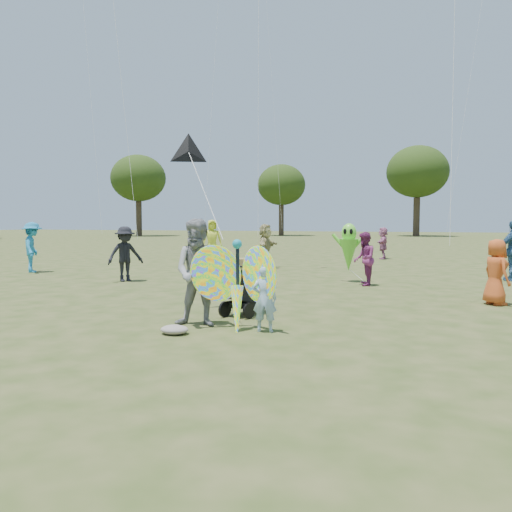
{
  "coord_description": "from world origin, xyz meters",
  "views": [
    {
      "loc": [
        3.01,
        -7.97,
        1.8
      ],
      "look_at": [
        -0.2,
        1.5,
        1.1
      ],
      "focal_mm": 35.0,
      "sensor_mm": 36.0,
      "label": 1
    }
  ],
  "objects": [
    {
      "name": "crowd_j",
      "position": [
        1.12,
        16.5,
        0.76
      ],
      "size": [
        0.48,
        1.42,
        1.52
      ],
      "primitive_type": "imported",
      "rotation": [
        0.0,
        0.0,
        4.74
      ],
      "color": "#AE638B",
      "rests_on": "ground"
    },
    {
      "name": "crowd_i",
      "position": [
        -10.05,
        6.07,
        0.89
      ],
      "size": [
        1.2,
        1.31,
        1.77
      ],
      "primitive_type": "imported",
      "rotation": [
        0.0,
        0.0,
        2.19
      ],
      "color": "teal",
      "rests_on": "ground"
    },
    {
      "name": "crowd_d",
      "position": [
        -2.7,
        9.99,
        0.85
      ],
      "size": [
        0.53,
        1.59,
        1.7
      ],
      "primitive_type": "imported",
      "rotation": [
        0.0,
        0.0,
        1.56
      ],
      "color": "tan",
      "rests_on": "ground"
    },
    {
      "name": "crowd_a",
      "position": [
        4.48,
        3.78,
        0.71
      ],
      "size": [
        0.73,
        0.82,
        1.42
      ],
      "primitive_type": "imported",
      "rotation": [
        0.0,
        0.0,
        2.07
      ],
      "color": "#C24E1F",
      "rests_on": "ground"
    },
    {
      "name": "grey_bag",
      "position": [
        -0.74,
        -0.96,
        0.07
      ],
      "size": [
        0.46,
        0.37,
        0.15
      ],
      "primitive_type": "ellipsoid",
      "color": "gray",
      "rests_on": "ground"
    },
    {
      "name": "alien_kite",
      "position": [
        0.89,
        6.84,
        0.97
      ],
      "size": [
        1.12,
        0.69,
        1.74
      ],
      "color": "#6AE435",
      "rests_on": "ground"
    },
    {
      "name": "ground",
      "position": [
        0.0,
        0.0,
        0.0
      ],
      "size": [
        160.0,
        160.0,
        0.0
      ],
      "primitive_type": "plane",
      "color": "#51592B",
      "rests_on": "ground"
    },
    {
      "name": "crowd_b",
      "position": [
        -5.45,
        4.81,
        0.82
      ],
      "size": [
        1.14,
        1.21,
        1.64
      ],
      "primitive_type": "imported",
      "rotation": [
        0.0,
        0.0,
        0.9
      ],
      "color": "black",
      "rests_on": "ground"
    },
    {
      "name": "tree_line",
      "position": [
        3.67,
        44.99,
        6.86
      ],
      "size": [
        91.78,
        33.6,
        10.79
      ],
      "color": "#3A2D21",
      "rests_on": "ground"
    },
    {
      "name": "child_girl",
      "position": [
        0.57,
        -0.33,
        0.54
      ],
      "size": [
        0.43,
        0.32,
        1.09
      ],
      "primitive_type": "imported",
      "rotation": [
        0.0,
        0.0,
        3.3
      ],
      "color": "#94B5D1",
      "rests_on": "ground"
    },
    {
      "name": "crowd_g",
      "position": [
        -6.65,
        13.97,
        0.94
      ],
      "size": [
        1.09,
        0.97,
        1.88
      ],
      "primitive_type": "imported",
      "rotation": [
        0.0,
        0.0,
        0.52
      ],
      "color": "yellow",
      "rests_on": "ground"
    },
    {
      "name": "butterfly_kite",
      "position": [
        0.09,
        -0.34,
        0.75
      ],
      "size": [
        1.74,
        0.75,
        1.71
      ],
      "color": "#DE2350",
      "rests_on": "ground"
    },
    {
      "name": "delta_kite_rig",
      "position": [
        -1.49,
        1.12,
        3.17
      ],
      "size": [
        1.73,
        1.61,
        2.11
      ],
      "color": "black",
      "rests_on": "ground"
    },
    {
      "name": "adult_man",
      "position": [
        -0.63,
        -0.26,
        0.92
      ],
      "size": [
        1.01,
        0.85,
        1.84
      ],
      "primitive_type": "imported",
      "rotation": [
        0.0,
        0.0,
        0.18
      ],
      "color": "gray",
      "rests_on": "ground"
    },
    {
      "name": "jogging_stroller",
      "position": [
        -0.27,
        1.0,
        0.61
      ],
      "size": [
        0.75,
        1.14,
        1.09
      ],
      "rotation": [
        0.0,
        0.0,
        -0.38
      ],
      "color": "black",
      "rests_on": "ground"
    },
    {
      "name": "crowd_e",
      "position": [
        1.42,
        6.14,
        0.75
      ],
      "size": [
        0.66,
        0.8,
        1.5
      ],
      "primitive_type": "imported",
      "rotation": [
        0.0,
        0.0,
        4.85
      ],
      "color": "#7A285F",
      "rests_on": "ground"
    }
  ]
}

